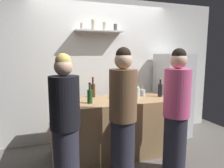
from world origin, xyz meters
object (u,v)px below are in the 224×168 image
at_px(wine_bottle_green_glass, 90,96).
at_px(wine_bottle_dark_glass, 160,90).
at_px(refrigerator, 173,95).
at_px(person_brown_jacket, 123,117).
at_px(water_bottle_plastic, 137,92).
at_px(wine_bottle_amber_glass, 93,90).
at_px(person_blonde, 65,125).
at_px(baking_pan, 122,96).
at_px(utensil_holder, 143,93).
at_px(person_pink_top, 176,113).

height_order(wine_bottle_green_glass, wine_bottle_dark_glass, wine_bottle_dark_glass).
height_order(refrigerator, wine_bottle_dark_glass, refrigerator).
distance_m(wine_bottle_dark_glass, person_brown_jacket, 1.16).
xyz_separation_m(wine_bottle_dark_glass, water_bottle_plastic, (-0.41, 0.04, -0.02)).
bearing_deg(wine_bottle_amber_glass, wine_bottle_dark_glass, -16.72).
distance_m(refrigerator, water_bottle_plastic, 1.03).
bearing_deg(refrigerator, wine_bottle_amber_glass, -177.33).
bearing_deg(person_blonde, baking_pan, 102.93).
bearing_deg(refrigerator, wine_bottle_dark_glass, -143.47).
relative_size(refrigerator, wine_bottle_dark_glass, 5.20).
relative_size(wine_bottle_amber_glass, person_blonde, 0.21).
relative_size(water_bottle_plastic, person_blonde, 0.14).
relative_size(baking_pan, utensil_holder, 1.56).
height_order(refrigerator, person_blonde, person_blonde).
xyz_separation_m(refrigerator, wine_bottle_green_glass, (-1.75, -0.48, 0.20)).
relative_size(wine_bottle_amber_glass, water_bottle_plastic, 1.50).
bearing_deg(water_bottle_plastic, utensil_holder, 33.42).
bearing_deg(wine_bottle_amber_glass, person_pink_top, -51.12).
bearing_deg(water_bottle_plastic, wine_bottle_dark_glass, -4.98).
distance_m(wine_bottle_green_glass, water_bottle_plastic, 0.82).
height_order(person_pink_top, person_brown_jacket, person_brown_jacket).
bearing_deg(wine_bottle_dark_glass, wine_bottle_green_glass, -176.09).
xyz_separation_m(person_pink_top, person_brown_jacket, (-0.72, 0.07, 0.00)).
distance_m(utensil_holder, wine_bottle_green_glass, 0.99).
height_order(baking_pan, wine_bottle_green_glass, wine_bottle_green_glass).
relative_size(wine_bottle_green_glass, person_blonde, 0.19).
bearing_deg(wine_bottle_green_glass, person_pink_top, -33.30).
bearing_deg(person_blonde, wine_bottle_dark_glass, 87.49).
distance_m(wine_bottle_green_glass, wine_bottle_dark_glass, 1.22).
bearing_deg(person_brown_jacket, water_bottle_plastic, 0.18).
distance_m(refrigerator, wine_bottle_amber_glass, 1.62).
height_order(wine_bottle_dark_glass, water_bottle_plastic, wine_bottle_dark_glass).
xyz_separation_m(water_bottle_plastic, person_blonde, (-1.22, -0.67, -0.19)).
distance_m(baking_pan, wine_bottle_green_glass, 0.61).
bearing_deg(wine_bottle_dark_glass, person_pink_top, -106.18).
bearing_deg(person_blonde, utensil_holder, 95.54).
height_order(refrigerator, person_pink_top, person_pink_top).
bearing_deg(person_pink_top, wine_bottle_amber_glass, 97.43).
height_order(refrigerator, wine_bottle_green_glass, refrigerator).
xyz_separation_m(baking_pan, water_bottle_plastic, (0.23, -0.07, 0.07)).
relative_size(wine_bottle_green_glass, person_brown_jacket, 0.18).
height_order(baking_pan, wine_bottle_amber_glass, wine_bottle_amber_glass).
relative_size(wine_bottle_green_glass, wine_bottle_dark_glass, 0.98).
bearing_deg(wine_bottle_dark_glass, wine_bottle_amber_glass, 163.28).
xyz_separation_m(utensil_holder, person_pink_top, (0.04, -0.88, -0.12)).
relative_size(baking_pan, wine_bottle_amber_glass, 1.03).
bearing_deg(utensil_holder, person_blonde, -150.77).
xyz_separation_m(utensil_holder, water_bottle_plastic, (-0.16, -0.10, 0.04)).
distance_m(water_bottle_plastic, person_blonde, 1.40).
xyz_separation_m(wine_bottle_dark_glass, wine_bottle_amber_glass, (-1.07, 0.32, 0.01)).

